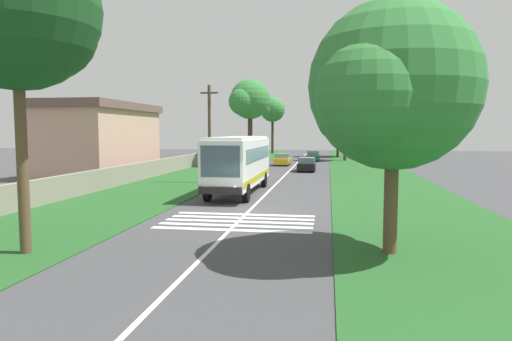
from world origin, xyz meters
TOP-DOWN VIEW (x-y plane):
  - ground at (0.00, 0.00)m, footprint 160.00×160.00m
  - grass_verge_left at (15.00, 8.20)m, footprint 120.00×8.00m
  - grass_verge_right at (15.00, -8.20)m, footprint 120.00×8.00m
  - centre_line at (15.00, 0.00)m, footprint 110.00×0.16m
  - coach_bus at (7.17, 1.80)m, footprint 11.16×2.62m
  - zebra_crossing at (-2.41, 0.00)m, footprint 4.05×6.80m
  - trailing_car_0 at (24.82, -1.80)m, footprint 4.30×1.78m
  - trailing_car_1 at (32.85, 1.50)m, footprint 4.30×1.78m
  - trailing_car_2 at (41.37, -1.89)m, footprint 4.30×1.78m
  - roadside_tree_left_0 at (-8.78, 6.02)m, footprint 6.20×5.34m
  - roadside_tree_left_1 at (30.47, 5.21)m, footprint 5.60×4.62m
  - roadside_tree_left_2 at (62.72, 6.42)m, footprint 5.46×4.60m
  - roadside_tree_right_0 at (-6.95, -5.92)m, footprint 6.48×5.52m
  - roadside_tree_right_1 at (52.75, -5.35)m, footprint 7.91×6.59m
  - roadside_tree_right_2 at (42.87, -6.22)m, footprint 5.86×5.09m
  - utility_pole at (12.70, 5.29)m, footprint 0.24×1.40m
  - roadside_wall at (20.00, 11.60)m, footprint 70.00×0.40m
  - roadside_building at (17.63, 16.87)m, footprint 13.72×6.74m

SIDE VIEW (x-z plane):
  - ground at x=0.00m, z-range 0.00..0.00m
  - zebra_crossing at x=-2.41m, z-range 0.00..0.01m
  - centre_line at x=15.00m, z-range 0.00..0.01m
  - grass_verge_left at x=15.00m, z-range 0.00..0.04m
  - grass_verge_right at x=15.00m, z-range 0.00..0.04m
  - trailing_car_0 at x=24.82m, z-range -0.05..1.38m
  - trailing_car_1 at x=32.85m, z-range -0.05..1.38m
  - trailing_car_2 at x=41.37m, z-range -0.05..1.38m
  - roadside_wall at x=20.00m, z-range 0.04..1.48m
  - coach_bus at x=7.17m, z-range 0.28..4.01m
  - roadside_building at x=17.63m, z-range 0.05..6.77m
  - utility_pole at x=12.70m, z-range 0.18..7.83m
  - roadside_tree_right_0 at x=-6.95m, z-range 1.27..9.55m
  - roadside_tree_right_1 at x=52.75m, z-range 1.13..10.26m
  - roadside_tree_right_2 at x=42.87m, z-range 2.33..12.29m
  - roadside_tree_left_1 at x=30.47m, z-range 2.60..12.71m
  - roadside_tree_left_0 at x=-8.78m, z-range 2.56..13.23m
  - roadside_tree_left_2 at x=62.72m, z-range 2.79..13.23m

